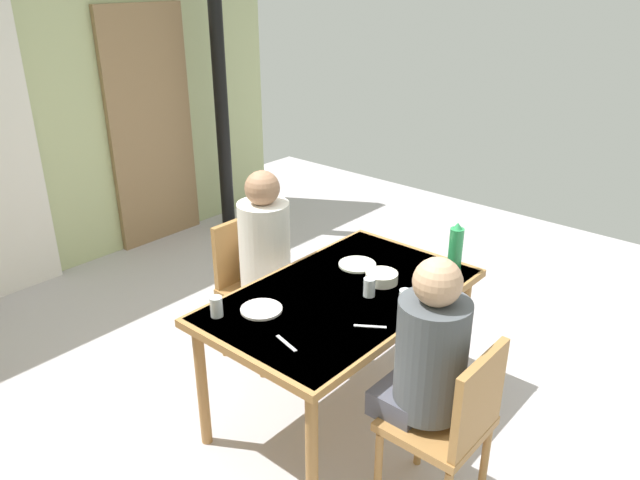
# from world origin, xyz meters

# --- Properties ---
(ground_plane) EXTENTS (7.27, 7.27, 0.00)m
(ground_plane) POSITION_xyz_m (0.00, 0.00, 0.00)
(ground_plane) COLOR #BBB5B9
(wall_back) EXTENTS (4.64, 0.10, 2.51)m
(wall_back) POSITION_xyz_m (0.00, 2.80, 1.25)
(wall_back) COLOR #B6C089
(wall_back) RESTS_ON ground_plane
(door_wooden) EXTENTS (0.80, 0.05, 2.00)m
(door_wooden) POSITION_xyz_m (0.99, 2.72, 1.00)
(door_wooden) COLOR olive
(door_wooden) RESTS_ON ground_plane
(stove_pipe_column) EXTENTS (0.12, 0.12, 2.51)m
(stove_pipe_column) POSITION_xyz_m (1.55, 2.45, 1.25)
(stove_pipe_column) COLOR black
(stove_pipe_column) RESTS_ON ground_plane
(dining_table) EXTENTS (1.44, 0.87, 0.74)m
(dining_table) POSITION_xyz_m (0.18, -0.03, 0.66)
(dining_table) COLOR #A87740
(dining_table) RESTS_ON ground_plane
(chair_near_diner) EXTENTS (0.40, 0.40, 0.87)m
(chair_near_diner) POSITION_xyz_m (-0.06, -0.82, 0.50)
(chair_near_diner) COLOR #A87740
(chair_near_diner) RESTS_ON ground_plane
(chair_far_diner) EXTENTS (0.40, 0.40, 0.87)m
(chair_far_diner) POSITION_xyz_m (0.28, 0.76, 0.50)
(chair_far_diner) COLOR #A87740
(chair_far_diner) RESTS_ON ground_plane
(person_near_diner) EXTENTS (0.30, 0.37, 0.77)m
(person_near_diner) POSITION_xyz_m (-0.06, -0.68, 0.78)
(person_near_diner) COLOR #4E505E
(person_near_diner) RESTS_ON ground_plane
(person_far_diner) EXTENTS (0.30, 0.37, 0.77)m
(person_far_diner) POSITION_xyz_m (0.28, 0.62, 0.78)
(person_far_diner) COLOR silver
(person_far_diner) RESTS_ON ground_plane
(water_bottle_green_near) EXTENTS (0.08, 0.08, 0.27)m
(water_bottle_green_near) POSITION_xyz_m (0.78, -0.32, 0.86)
(water_bottle_green_near) COLOR #2C9851
(water_bottle_green_near) RESTS_ON dining_table
(serving_bowl_center) EXTENTS (0.17, 0.17, 0.05)m
(serving_bowl_center) POSITION_xyz_m (0.40, -0.11, 0.76)
(serving_bowl_center) COLOR #F1E9CF
(serving_bowl_center) RESTS_ON dining_table
(dinner_plate_near_left) EXTENTS (0.21, 0.21, 0.01)m
(dinner_plate_near_left) POSITION_xyz_m (0.48, 0.10, 0.74)
(dinner_plate_near_left) COLOR white
(dinner_plate_near_left) RESTS_ON dining_table
(dinner_plate_near_right) EXTENTS (0.20, 0.20, 0.01)m
(dinner_plate_near_right) POSITION_xyz_m (-0.21, 0.15, 0.74)
(dinner_plate_near_right) COLOR white
(dinner_plate_near_right) RESTS_ON dining_table
(drinking_glass_by_near_diner) EXTENTS (0.06, 0.06, 0.10)m
(drinking_glass_by_near_diner) POSITION_xyz_m (0.24, -0.15, 0.78)
(drinking_glass_by_near_diner) COLOR silver
(drinking_glass_by_near_diner) RESTS_ON dining_table
(drinking_glass_by_far_diner) EXTENTS (0.06, 0.06, 0.11)m
(drinking_glass_by_far_diner) POSITION_xyz_m (0.24, -0.37, 0.79)
(drinking_glass_by_far_diner) COLOR silver
(drinking_glass_by_far_diner) RESTS_ON dining_table
(drinking_glass_spare_center) EXTENTS (0.06, 0.06, 0.10)m
(drinking_glass_spare_center) POSITION_xyz_m (-0.39, 0.28, 0.79)
(drinking_glass_spare_center) COLOR silver
(drinking_glass_spare_center) RESTS_ON dining_table
(cutlery_knife_near) EXTENTS (0.10, 0.13, 0.00)m
(cutlery_knife_near) POSITION_xyz_m (0.01, -0.33, 0.74)
(cutlery_knife_near) COLOR silver
(cutlery_knife_near) RESTS_ON dining_table
(cutlery_fork_near) EXTENTS (0.05, 0.15, 0.00)m
(cutlery_fork_near) POSITION_xyz_m (-0.34, -0.13, 0.74)
(cutlery_fork_near) COLOR silver
(cutlery_fork_near) RESTS_ON dining_table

